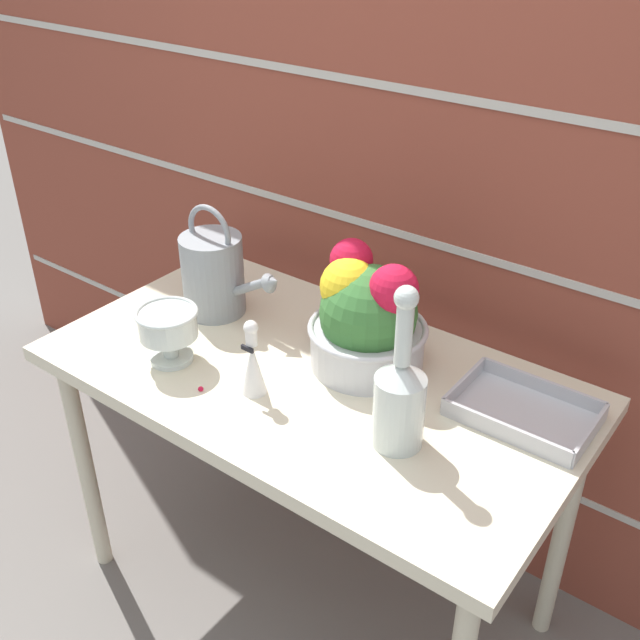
# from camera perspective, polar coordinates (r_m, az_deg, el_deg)

# --- Properties ---
(ground_plane) EXTENTS (12.00, 12.00, 0.00)m
(ground_plane) POSITION_cam_1_polar(r_m,az_deg,el_deg) (2.20, -0.55, -19.89)
(ground_plane) COLOR slate
(brick_wall) EXTENTS (3.60, 0.08, 2.20)m
(brick_wall) POSITION_cam_1_polar(r_m,az_deg,el_deg) (1.87, 7.97, 11.73)
(brick_wall) COLOR brown
(brick_wall) RESTS_ON ground_plane
(patio_table) EXTENTS (1.22, 0.67, 0.74)m
(patio_table) POSITION_cam_1_polar(r_m,az_deg,el_deg) (1.74, -0.66, -6.00)
(patio_table) COLOR beige
(patio_table) RESTS_ON ground_plane
(watering_can) EXTENTS (0.30, 0.16, 0.29)m
(watering_can) POSITION_cam_1_polar(r_m,az_deg,el_deg) (1.89, -8.08, 3.57)
(watering_can) COLOR gray
(watering_can) RESTS_ON patio_table
(crystal_pedestal_bowl) EXTENTS (0.14, 0.14, 0.13)m
(crystal_pedestal_bowl) POSITION_cam_1_polar(r_m,az_deg,el_deg) (1.72, -11.50, -0.55)
(crystal_pedestal_bowl) COLOR silver
(crystal_pedestal_bowl) RESTS_ON patio_table
(flower_planter) EXTENTS (0.27, 0.27, 0.28)m
(flower_planter) POSITION_cam_1_polar(r_m,az_deg,el_deg) (1.66, 3.59, 0.20)
(flower_planter) COLOR #BCBCC1
(flower_planter) RESTS_ON patio_table
(glass_decanter) EXTENTS (0.10, 0.10, 0.35)m
(glass_decanter) POSITION_cam_1_polar(r_m,az_deg,el_deg) (1.44, 6.10, -5.75)
(glass_decanter) COLOR silver
(glass_decanter) RESTS_ON patio_table
(figurine_vase) EXTENTS (0.06, 0.06, 0.18)m
(figurine_vase) POSITION_cam_1_polar(r_m,az_deg,el_deg) (1.60, -5.14, -3.33)
(figurine_vase) COLOR white
(figurine_vase) RESTS_ON patio_table
(wire_tray) EXTENTS (0.29, 0.20, 0.04)m
(wire_tray) POSITION_cam_1_polar(r_m,az_deg,el_deg) (1.61, 15.23, -6.80)
(wire_tray) COLOR #B7B7BC
(wire_tray) RESTS_ON patio_table
(fallen_petal) EXTENTS (0.01, 0.01, 0.01)m
(fallen_petal) POSITION_cam_1_polar(r_m,az_deg,el_deg) (1.65, -9.08, -5.21)
(fallen_petal) COLOR red
(fallen_petal) RESTS_ON patio_table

